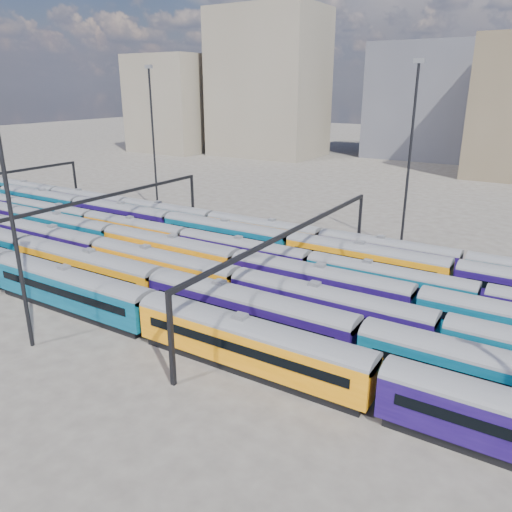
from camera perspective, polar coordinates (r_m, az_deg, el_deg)
The scene contains 13 objects.
ground at distance 60.62m, azimuth -4.20°, elevation -2.73°, with size 500.00×500.00×0.00m, color #423D38.
rake_0 at distance 41.07m, azimuth -0.80°, elevation -9.48°, with size 108.33×3.17×5.35m.
rake_1 at distance 52.78m, azimuth -11.14°, elevation -3.12°, with size 131.50×3.21×5.41m.
rake_2 at distance 58.75m, azimuth -10.66°, elevation -0.95°, with size 145.06×3.03×5.10m.
rake_3 at distance 58.29m, azimuth -2.22°, elevation -0.78°, with size 124.40×3.03×5.11m.
rake_4 at distance 69.06m, azimuth -8.17°, elevation 2.00°, with size 113.19×2.76×4.64m.
rake_5 at distance 61.73m, azimuth 12.33°, elevation -0.10°, with size 143.88×3.01×5.06m.
rake_6 at distance 73.28m, azimuth 0.71°, elevation 3.16°, with size 129.93×2.72×4.56m.
gantry_1 at distance 71.78m, azimuth -17.45°, elevation 5.56°, with size 0.35×40.35×8.03m.
gantry_2 at distance 53.38m, azimuth 4.36°, elevation 1.95°, with size 0.35×40.35×8.03m.
mast_1 at distance 92.89m, azimuth -11.69°, elevation 13.41°, with size 1.40×0.50×25.60m.
mast_2 at distance 45.73m, azimuth -26.52°, elevation 6.40°, with size 1.40×0.50×25.60m.
mast_3 at distance 72.26m, azimuth 17.23°, elevation 11.48°, with size 1.40×0.50×25.60m.
Camera 1 is at (33.40, -45.37, 22.38)m, focal length 35.00 mm.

